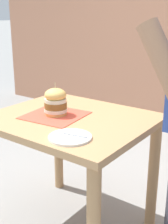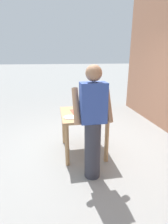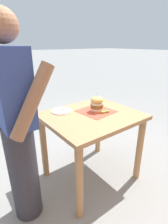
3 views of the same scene
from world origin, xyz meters
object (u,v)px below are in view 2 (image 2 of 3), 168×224
pickle_spear (85,110)px  diner_across_table (93,123)px  patio_table (83,121)px  side_plate_with_forks (70,117)px  sandwich (81,107)px

pickle_spear → diner_across_table: 0.89m
patio_table → side_plate_with_forks: (0.26, 0.21, 0.16)m
sandwich → diner_across_table: 0.85m
sandwich → side_plate_with_forks: bearing=52.1°
patio_table → pickle_spear: (-0.06, -0.13, 0.17)m
sandwich → diner_across_table: size_ratio=0.12×
sandwich → side_plate_with_forks: (0.23, 0.30, -0.08)m
sandwich → pickle_spear: sandwich is taller
diner_across_table → sandwich: bearing=-87.2°
side_plate_with_forks → diner_across_table: size_ratio=0.13×
patio_table → side_plate_with_forks: bearing=38.2°
pickle_spear → side_plate_with_forks: bearing=46.2°
patio_table → diner_across_table: diner_across_table is taller
sandwich → pickle_spear: size_ratio=2.30×
patio_table → pickle_spear: pickle_spear is taller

